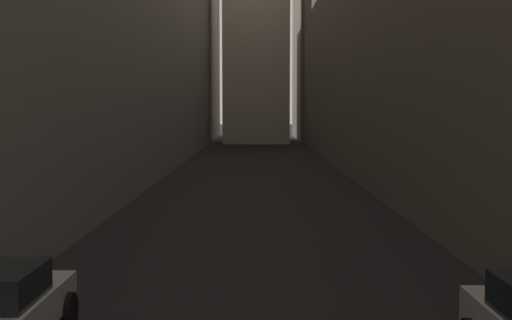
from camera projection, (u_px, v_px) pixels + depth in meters
name	position (u px, v px, depth m)	size (l,w,h in m)	color
ground_plane	(256.00, 167.00, 47.49)	(264.00, 264.00, 0.00)	black
building_block_left	(84.00, 5.00, 48.62)	(13.63, 108.00, 22.97)	slate
building_block_right	(422.00, 21.00, 48.72)	(12.92, 108.00, 20.69)	#60594F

